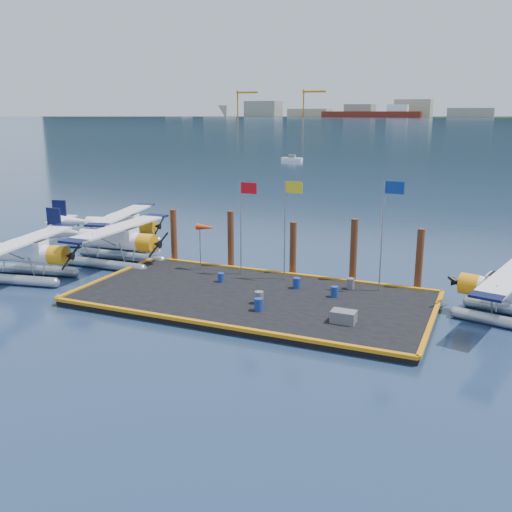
# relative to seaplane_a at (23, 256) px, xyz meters

# --- Properties ---
(ground) EXTENTS (4000.00, 4000.00, 0.00)m
(ground) POSITION_rel_seaplane_a_xyz_m (15.56, 1.74, -1.59)
(ground) COLOR #19304B
(ground) RESTS_ON ground
(dock) EXTENTS (20.00, 10.00, 0.40)m
(dock) POSITION_rel_seaplane_a_xyz_m (15.56, 1.74, -1.39)
(dock) COLOR black
(dock) RESTS_ON ground
(dock_bumpers) EXTENTS (20.25, 10.25, 0.18)m
(dock_bumpers) POSITION_rel_seaplane_a_xyz_m (15.56, 1.74, -1.10)
(dock_bumpers) COLOR orange
(dock_bumpers) RESTS_ON dock
(seaplane_a) EXTENTS (9.48, 10.35, 3.66)m
(seaplane_a) POSITION_rel_seaplane_a_xyz_m (0.00, 0.00, 0.00)
(seaplane_a) COLOR #969EA4
(seaplane_a) RESTS_ON ground
(seaplane_b) EXTENTS (9.64, 10.62, 3.79)m
(seaplane_b) POSITION_rel_seaplane_a_xyz_m (3.27, 5.37, 0.06)
(seaplane_b) COLOR #969EA4
(seaplane_b) RESTS_ON ground
(seaplane_c) EXTENTS (9.43, 10.25, 3.63)m
(seaplane_c) POSITION_rel_seaplane_a_xyz_m (-0.09, 10.33, -0.01)
(seaplane_c) COLOR #969EA4
(seaplane_c) RESTS_ON ground
(drum_0) EXTENTS (0.40, 0.40, 0.57)m
(drum_0) POSITION_rel_seaplane_a_xyz_m (12.66, 3.43, -0.91)
(drum_0) COLOR navy
(drum_0) RESTS_ON dock
(drum_1) EXTENTS (0.49, 0.49, 0.69)m
(drum_1) POSITION_rel_seaplane_a_xyz_m (16.44, 0.59, -0.85)
(drum_1) COLOR #5B5C60
(drum_1) RESTS_ON dock
(drum_2) EXTENTS (0.44, 0.44, 0.62)m
(drum_2) POSITION_rel_seaplane_a_xyz_m (19.96, 3.36, -0.89)
(drum_2) COLOR navy
(drum_2) RESTS_ON dock
(drum_3) EXTENTS (0.49, 0.49, 0.69)m
(drum_3) POSITION_rel_seaplane_a_xyz_m (16.88, -0.50, -0.85)
(drum_3) COLOR navy
(drum_3) RESTS_ON dock
(drum_4) EXTENTS (0.46, 0.46, 0.65)m
(drum_4) POSITION_rel_seaplane_a_xyz_m (20.42, 5.22, -0.87)
(drum_4) COLOR #5B5C60
(drum_4) RESTS_ON dock
(drum_5) EXTENTS (0.46, 0.46, 0.65)m
(drum_5) POSITION_rel_seaplane_a_xyz_m (17.43, 4.05, -0.87)
(drum_5) COLOR navy
(drum_5) RESTS_ON dock
(crate) EXTENTS (1.23, 0.82, 0.62)m
(crate) POSITION_rel_seaplane_a_xyz_m (21.48, -0.40, -0.89)
(crate) COLOR #5B5C60
(crate) RESTS_ON dock
(flagpole_red) EXTENTS (1.14, 0.08, 6.00)m
(flagpole_red) POSITION_rel_seaplane_a_xyz_m (13.27, 5.54, 2.80)
(flagpole_red) COLOR gray
(flagpole_red) RESTS_ON dock
(flagpole_yellow) EXTENTS (1.14, 0.08, 6.20)m
(flagpole_yellow) POSITION_rel_seaplane_a_xyz_m (16.27, 5.54, 2.92)
(flagpole_yellow) COLOR gray
(flagpole_yellow) RESTS_ON dock
(flagpole_blue) EXTENTS (1.14, 0.08, 6.50)m
(flagpole_blue) POSITION_rel_seaplane_a_xyz_m (22.26, 5.54, 3.09)
(flagpole_blue) COLOR gray
(flagpole_blue) RESTS_ON dock
(windsock) EXTENTS (1.40, 0.44, 3.12)m
(windsock) POSITION_rel_seaplane_a_xyz_m (10.54, 5.54, 1.63)
(windsock) COLOR gray
(windsock) RESTS_ON dock
(piling_0) EXTENTS (0.44, 0.44, 4.00)m
(piling_0) POSITION_rel_seaplane_a_xyz_m (7.06, 7.14, 0.41)
(piling_0) COLOR #472714
(piling_0) RESTS_ON ground
(piling_1) EXTENTS (0.44, 0.44, 4.20)m
(piling_1) POSITION_rel_seaplane_a_xyz_m (11.56, 7.14, 0.51)
(piling_1) COLOR #472714
(piling_1) RESTS_ON ground
(piling_2) EXTENTS (0.44, 0.44, 3.80)m
(piling_2) POSITION_rel_seaplane_a_xyz_m (16.06, 7.14, 0.31)
(piling_2) COLOR #472714
(piling_2) RESTS_ON ground
(piling_3) EXTENTS (0.44, 0.44, 4.30)m
(piling_3) POSITION_rel_seaplane_a_xyz_m (20.06, 7.14, 0.56)
(piling_3) COLOR #472714
(piling_3) RESTS_ON ground
(piling_4) EXTENTS (0.44, 0.44, 4.00)m
(piling_4) POSITION_rel_seaplane_a_xyz_m (24.06, 7.14, 0.41)
(piling_4) COLOR #472714
(piling_4) RESTS_ON ground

